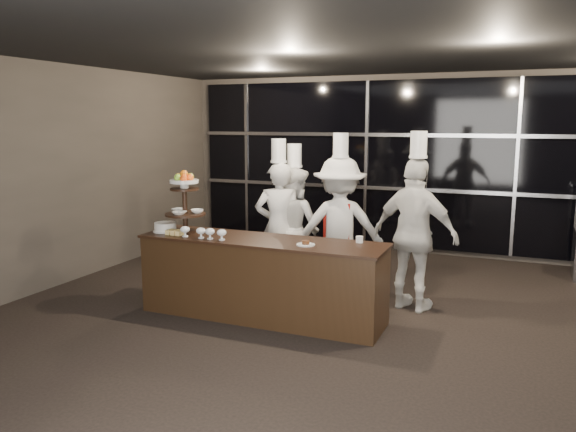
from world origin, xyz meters
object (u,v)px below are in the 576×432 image
at_px(layer_cake, 165,227).
at_px(chef_d, 415,234).
at_px(buffet_counter, 262,278).
at_px(chef_a, 279,225).
at_px(chef_c, 339,227).
at_px(display_stand, 185,198).
at_px(chef_b, 294,226).

distance_m(layer_cake, chef_d, 2.98).
distance_m(buffet_counter, chef_a, 1.14).
bearing_deg(chef_c, chef_a, -173.47).
distance_m(chef_c, chef_d, 1.00).
relative_size(display_stand, chef_c, 0.36).
height_order(layer_cake, chef_a, chef_a).
bearing_deg(chef_c, layer_cake, -147.16).
distance_m(layer_cake, chef_a, 1.49).
relative_size(display_stand, layer_cake, 2.48).
xyz_separation_m(layer_cake, chef_c, (1.82, 1.17, -0.07)).
xyz_separation_m(buffet_counter, chef_b, (-0.12, 1.27, 0.37)).
distance_m(display_stand, chef_d, 2.75).
relative_size(buffet_counter, chef_d, 1.34).
bearing_deg(buffet_counter, chef_a, 102.99).
relative_size(layer_cake, chef_d, 0.14).
bearing_deg(layer_cake, chef_a, 46.79).
xyz_separation_m(layer_cake, chef_a, (1.02, 1.08, -0.09)).
xyz_separation_m(display_stand, chef_c, (1.56, 1.12, -0.44)).
bearing_deg(chef_d, chef_a, 177.48).
relative_size(display_stand, chef_b, 0.38).
xyz_separation_m(layer_cake, chef_d, (2.80, 1.00, -0.05)).
xyz_separation_m(display_stand, layer_cake, (-0.25, -0.05, -0.37)).
bearing_deg(chef_a, chef_d, -2.52).
bearing_deg(chef_d, display_stand, -159.50).
relative_size(chef_c, chef_d, 0.98).
bearing_deg(chef_a, layer_cake, -133.21).
relative_size(chef_b, chef_c, 0.93).
bearing_deg(layer_cake, chef_b, 49.19).
relative_size(buffet_counter, chef_a, 1.41).
xyz_separation_m(buffet_counter, chef_d, (1.55, 0.95, 0.46)).
relative_size(chef_b, chef_d, 0.91).
bearing_deg(display_stand, chef_d, 20.50).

